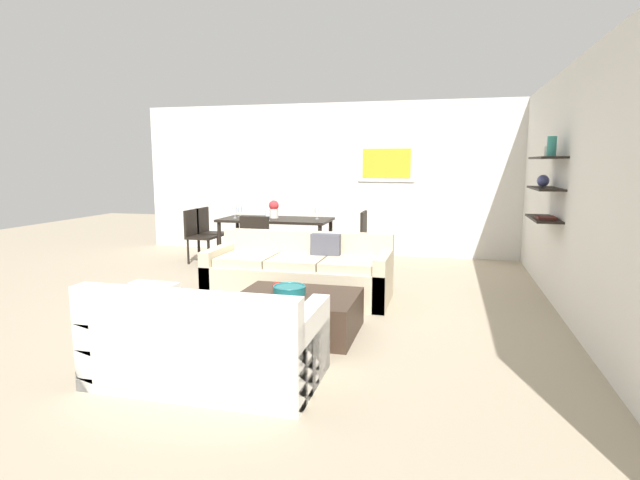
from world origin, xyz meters
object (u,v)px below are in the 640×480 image
(dining_chair_right_far, at_px, (357,235))
(wine_glass_left_near, at_px, (235,210))
(loveseat_white, at_px, (207,343))
(dining_chair_foot, at_px, (257,241))
(apple_on_coffee_table, at_px, (277,286))
(centerpiece_vase, at_px, (274,209))
(coffee_table, at_px, (297,314))
(dining_chair_left_far, at_px, (208,229))
(dining_table, at_px, (276,223))
(wine_glass_foot, at_px, (268,214))
(sofa_beige, at_px, (300,275))
(decorative_bowl, at_px, (289,289))
(dining_chair_left_near, at_px, (198,232))
(wine_glass_left_far, at_px, (240,209))
(wine_glass_right_far, at_px, (317,211))

(dining_chair_right_far, height_order, wine_glass_left_near, wine_glass_left_near)
(loveseat_white, bearing_deg, dining_chair_foot, 105.11)
(apple_on_coffee_table, xyz_separation_m, centerpiece_vase, (-1.12, 3.13, 0.48))
(centerpiece_vase, bearing_deg, dining_chair_foot, -86.81)
(coffee_table, distance_m, dining_chair_left_far, 4.27)
(dining_chair_right_far, bearing_deg, centerpiece_vase, -174.25)
(dining_table, distance_m, centerpiece_vase, 0.24)
(apple_on_coffee_table, bearing_deg, wine_glass_foot, 111.57)
(sofa_beige, bearing_deg, dining_chair_left_far, 136.93)
(loveseat_white, distance_m, decorative_bowl, 1.27)
(wine_glass_foot, bearing_deg, decorative_bowl, -66.26)
(apple_on_coffee_table, relative_size, dining_chair_foot, 0.10)
(loveseat_white, relative_size, dining_chair_left_near, 1.91)
(wine_glass_left_far, height_order, centerpiece_vase, centerpiece_vase)
(sofa_beige, xyz_separation_m, decorative_bowl, (0.26, -1.22, 0.13))
(wine_glass_foot, height_order, centerpiece_vase, centerpiece_vase)
(loveseat_white, relative_size, dining_chair_right_far, 1.91)
(coffee_table, relative_size, dining_table, 0.65)
(wine_glass_right_far, height_order, centerpiece_vase, centerpiece_vase)
(dining_chair_left_far, bearing_deg, dining_chair_left_near, -90.00)
(sofa_beige, height_order, wine_glass_left_near, wine_glass_left_near)
(dining_chair_left_far, relative_size, wine_glass_left_near, 4.63)
(dining_table, bearing_deg, wine_glass_right_far, 8.94)
(apple_on_coffee_table, xyz_separation_m, wine_glass_left_far, (-1.74, 3.17, 0.45))
(apple_on_coffee_table, distance_m, dining_chair_left_near, 3.73)
(decorative_bowl, relative_size, wine_glass_left_far, 1.84)
(apple_on_coffee_table, relative_size, dining_chair_left_near, 0.10)
(decorative_bowl, height_order, wine_glass_left_far, wine_glass_left_far)
(coffee_table, bearing_deg, wine_glass_right_far, 101.10)
(loveseat_white, xyz_separation_m, wine_glass_left_far, (-1.63, 4.49, 0.58))
(loveseat_white, relative_size, dining_table, 0.94)
(dining_table, height_order, dining_chair_right_far, dining_chair_right_far)
(dining_chair_foot, xyz_separation_m, wine_glass_left_near, (-0.67, 0.73, 0.38))
(wine_glass_left_near, relative_size, wine_glass_right_far, 1.06)
(sofa_beige, bearing_deg, dining_table, 116.70)
(apple_on_coffee_table, bearing_deg, dining_table, 109.22)
(wine_glass_left_far, bearing_deg, decorative_bowl, -59.85)
(dining_chair_left_near, bearing_deg, coffee_table, -48.84)
(dining_table, bearing_deg, dining_chair_left_far, 171.65)
(loveseat_white, bearing_deg, wine_glass_foot, 103.42)
(wine_glass_left_near, bearing_deg, wine_glass_left_far, 90.00)
(apple_on_coffee_table, height_order, dining_chair_left_near, dining_chair_left_near)
(dining_table, distance_m, wine_glass_left_near, 0.71)
(dining_table, distance_m, wine_glass_left_far, 0.70)
(dining_chair_right_far, height_order, centerpiece_vase, centerpiece_vase)
(dining_table, bearing_deg, wine_glass_left_far, 171.06)
(sofa_beige, bearing_deg, wine_glass_left_far, 128.81)
(dining_table, bearing_deg, apple_on_coffee_table, -70.78)
(decorative_bowl, xyz_separation_m, dining_table, (-1.23, 3.15, 0.25))
(apple_on_coffee_table, height_order, wine_glass_right_far, wine_glass_right_far)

